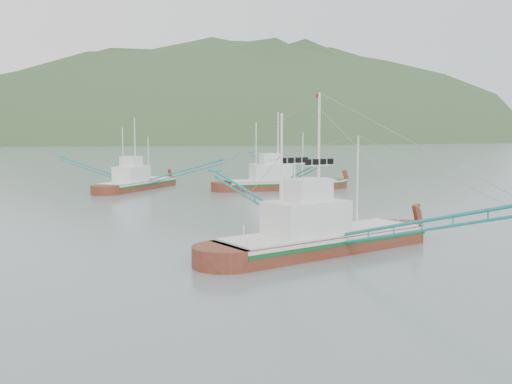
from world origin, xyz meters
TOP-DOWN VIEW (x-y plane):
  - ground at (0.00, 0.00)m, footprint 1200.00×1200.00m
  - main_boat at (1.71, 1.09)m, footprint 14.08×24.83m
  - bg_boat_far at (3.44, 43.15)m, footprint 18.68×20.51m
  - bg_boat_right at (18.98, 34.21)m, footprint 14.62×25.32m
  - headland_right at (240.00, 430.00)m, footprint 684.00×432.00m
  - ridge_distant at (30.00, 560.00)m, footprint 960.00×400.00m

SIDE VIEW (x-z plane):
  - ground at x=0.00m, z-range 0.00..0.00m
  - headland_right at x=240.00m, z-range -153.00..153.00m
  - ridge_distant at x=30.00m, z-range -120.00..120.00m
  - main_boat at x=1.71m, z-range -3.49..6.59m
  - bg_boat_right at x=18.98m, z-range -3.37..7.00m
  - bg_boat_far at x=3.44m, z-range -2.74..6.85m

